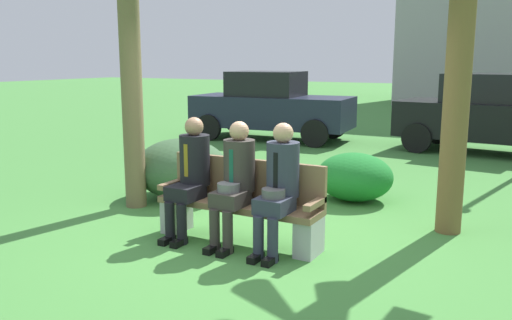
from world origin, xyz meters
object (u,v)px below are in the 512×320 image
object	(u,v)px
seated_man_middle	(235,177)
seated_man_right	(279,182)
parked_car_near	(271,106)
shrub_near_bench	(182,168)
seated_man_left	(191,171)
parked_car_far	(493,114)
park_bench	(241,204)
shrub_mid_lawn	(354,177)

from	to	relation	value
seated_man_middle	seated_man_right	world-z (taller)	seated_man_right
seated_man_right	parked_car_near	bearing A→B (deg)	117.73
shrub_near_bench	seated_man_left	bearing A→B (deg)	-50.03
seated_man_right	shrub_near_bench	xyz separation A→B (m)	(-2.22, 1.34, -0.32)
seated_man_middle	parked_car_far	world-z (taller)	parked_car_far
seated_man_left	parked_car_near	world-z (taller)	parked_car_near
park_bench	seated_man_right	distance (m)	0.63
seated_man_middle	shrub_mid_lawn	size ratio (longest dim) A/B	1.23
seated_man_left	shrub_near_bench	distance (m)	1.77
seated_man_middle	parked_car_near	world-z (taller)	parked_car_near
shrub_mid_lawn	parked_car_far	xyz separation A→B (m)	(1.30, 5.07, 0.50)
parked_car_near	seated_man_right	bearing A→B (deg)	-62.27
seated_man_left	shrub_near_bench	bearing A→B (deg)	129.97
seated_man_left	shrub_mid_lawn	world-z (taller)	seated_man_left
seated_man_right	shrub_near_bench	size ratio (longest dim) A/B	0.98
seated_man_right	shrub_mid_lawn	xyz separation A→B (m)	(0.01, 2.39, -0.41)
seated_man_left	parked_car_far	world-z (taller)	parked_car_far
seated_man_right	parked_car_near	distance (m)	8.02
seated_man_left	shrub_near_bench	world-z (taller)	seated_man_left
park_bench	shrub_mid_lawn	xyz separation A→B (m)	(0.54, 2.27, -0.08)
seated_man_right	parked_car_far	size ratio (longest dim) A/B	0.33
park_bench	parked_car_near	distance (m)	7.69
seated_man_middle	parked_car_near	distance (m)	7.80
park_bench	seated_man_left	bearing A→B (deg)	-168.18
seated_man_right	shrub_near_bench	distance (m)	2.62
park_bench	parked_car_far	distance (m)	7.58
seated_man_right	shrub_mid_lawn	distance (m)	2.43
park_bench	shrub_near_bench	bearing A→B (deg)	144.40
shrub_near_bench	parked_car_near	world-z (taller)	parked_car_near
shrub_near_bench	parked_car_near	size ratio (longest dim) A/B	0.34
seated_man_right	shrub_near_bench	bearing A→B (deg)	148.85
parked_car_near	parked_car_far	world-z (taller)	same
seated_man_left	parked_car_near	distance (m)	7.57
parked_car_far	shrub_mid_lawn	bearing A→B (deg)	-104.42
park_bench	shrub_near_bench	world-z (taller)	park_bench
park_bench	seated_man_right	size ratio (longest dim) A/B	1.39
seated_man_left	seated_man_middle	xyz separation A→B (m)	(0.58, -0.01, -0.01)
seated_man_middle	shrub_mid_lawn	distance (m)	2.49
seated_man_left	seated_man_middle	bearing A→B (deg)	-0.68
shrub_mid_lawn	parked_car_far	size ratio (longest dim) A/B	0.27
seated_man_right	shrub_near_bench	world-z (taller)	seated_man_right
seated_man_middle	seated_man_right	xyz separation A→B (m)	(0.52, 0.00, 0.01)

